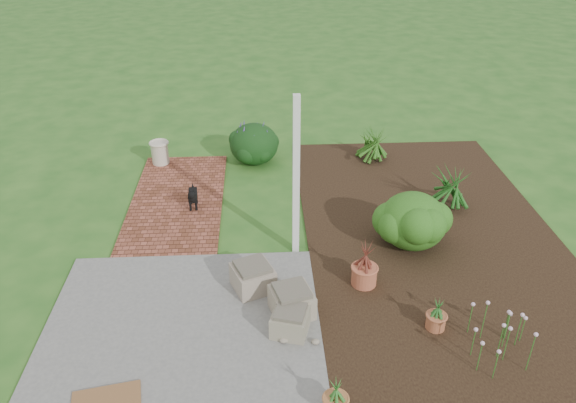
{
  "coord_description": "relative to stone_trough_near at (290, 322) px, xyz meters",
  "views": [
    {
      "loc": [
        -0.2,
        -7.01,
        4.96
      ],
      "look_at": [
        0.2,
        0.4,
        0.7
      ],
      "focal_mm": 35.0,
      "sensor_mm": 36.0,
      "label": 1
    }
  ],
  "objects": [
    {
      "name": "pink_flower_patch",
      "position": [
        2.5,
        -0.51,
        0.13
      ],
      "size": [
        0.99,
        0.99,
        0.58
      ],
      "primitive_type": null,
      "rotation": [
        0.0,
        0.0,
        -0.11
      ],
      "color": "#113D0F",
      "rests_on": "garden_bed"
    },
    {
      "name": "terracotta_pot_bronze",
      "position": [
        1.08,
        0.91,
        -0.01
      ],
      "size": [
        0.46,
        0.46,
        0.29
      ],
      "primitive_type": "cylinder",
      "rotation": [
        0.0,
        0.0,
        0.41
      ],
      "color": "#B15A3C",
      "rests_on": "garden_bed"
    },
    {
      "name": "terracotta_pot_small_left",
      "position": [
        1.84,
        -0.03,
        -0.05
      ],
      "size": [
        0.26,
        0.26,
        0.2
      ],
      "primitive_type": "cylinder",
      "rotation": [
        0.0,
        0.0,
        -0.06
      ],
      "color": "#A65B38",
      "rests_on": "garden_bed"
    },
    {
      "name": "coir_doormat",
      "position": [
        -2.06,
        -1.02,
        -0.14
      ],
      "size": [
        0.81,
        0.6,
        0.02
      ],
      "primitive_type": "cube",
      "rotation": [
        0.0,
        0.0,
        0.19
      ],
      "color": "brown",
      "rests_on": "concrete_patio"
    },
    {
      "name": "agapanthus_clump_back",
      "position": [
        2.89,
        2.98,
        0.27
      ],
      "size": [
        0.96,
        0.96,
        0.86
      ],
      "primitive_type": null,
      "rotation": [
        0.0,
        0.0,
        0.0
      ],
      "color": "#11370C",
      "rests_on": "garden_bed"
    },
    {
      "name": "evergreen_shrub",
      "position": [
        1.98,
        1.87,
        0.28
      ],
      "size": [
        1.06,
        1.06,
        0.88
      ],
      "primitive_type": "ellipsoid",
      "rotation": [
        0.0,
        0.0,
        -0.03
      ],
      "color": "#1D4110",
      "rests_on": "garden_bed"
    },
    {
      "name": "garden_bed",
      "position": [
        2.39,
        2.22,
        -0.17
      ],
      "size": [
        4.0,
        7.0,
        0.03
      ],
      "primitive_type": "cube",
      "color": "black",
      "rests_on": "ground"
    },
    {
      "name": "concrete_patio",
      "position": [
        -1.36,
        -0.03,
        -0.17
      ],
      "size": [
        3.5,
        3.5,
        0.04
      ],
      "primitive_type": "cube",
      "color": "slate",
      "rests_on": "ground"
    },
    {
      "name": "purple_flowering_bush",
      "position": [
        -0.44,
        5.0,
        0.23
      ],
      "size": [
        1.23,
        1.23,
        0.83
      ],
      "primitive_type": "ellipsoid",
      "rotation": [
        0.0,
        0.0,
        0.32
      ],
      "color": "black",
      "rests_on": "ground"
    },
    {
      "name": "stone_trough_mid",
      "position": [
        0.04,
        0.35,
        0.02
      ],
      "size": [
        0.63,
        0.63,
        0.34
      ],
      "primitive_type": "cube",
      "rotation": [
        0.0,
        0.0,
        0.28
      ],
      "color": "gray",
      "rests_on": "concrete_patio"
    },
    {
      "name": "stone_trough_near",
      "position": [
        0.0,
        0.0,
        0.0
      ],
      "size": [
        0.54,
        0.54,
        0.29
      ],
      "primitive_type": "cube",
      "rotation": [
        0.0,
        0.0,
        -0.28
      ],
      "color": "gray",
      "rests_on": "concrete_patio"
    },
    {
      "name": "ground",
      "position": [
        -0.11,
        1.72,
        -0.19
      ],
      "size": [
        80.0,
        80.0,
        0.0
      ],
      "primitive_type": "plane",
      "color": "#25591C",
      "rests_on": "ground"
    },
    {
      "name": "black_dog",
      "position": [
        -1.49,
        3.13,
        0.1
      ],
      "size": [
        0.16,
        0.48,
        0.41
      ],
      "rotation": [
        0.0,
        0.0,
        0.07
      ],
      "color": "black",
      "rests_on": "brick_path"
    },
    {
      "name": "brick_path",
      "position": [
        -1.81,
        3.47,
        -0.17
      ],
      "size": [
        1.6,
        3.5,
        0.04
      ],
      "primitive_type": "cube",
      "color": "brown",
      "rests_on": "ground"
    },
    {
      "name": "agapanthus_clump_front",
      "position": [
        1.93,
        4.93,
        0.23
      ],
      "size": [
        1.11,
        1.11,
        0.77
      ],
      "primitive_type": null,
      "rotation": [
        0.0,
        0.0,
        0.35
      ],
      "color": "#14390A",
      "rests_on": "garden_bed"
    },
    {
      "name": "stone_trough_far",
      "position": [
        -0.46,
        0.88,
        0.02
      ],
      "size": [
        0.67,
        0.67,
        0.34
      ],
      "primitive_type": "cube",
      "rotation": [
        0.0,
        0.0,
        0.38
      ],
      "color": "gray",
      "rests_on": "concrete_patio"
    },
    {
      "name": "veranda_post",
      "position": [
        0.19,
        1.82,
        1.06
      ],
      "size": [
        0.1,
        0.1,
        2.5
      ],
      "primitive_type": "cube",
      "color": "white",
      "rests_on": "ground"
    },
    {
      "name": "cream_ceramic_urn",
      "position": [
        -2.31,
        4.96,
        0.08
      ],
      "size": [
        0.42,
        0.42,
        0.45
      ],
      "primitive_type": "cylinder",
      "rotation": [
        0.0,
        0.0,
        0.32
      ],
      "color": "beige",
      "rests_on": "brick_path"
    }
  ]
}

